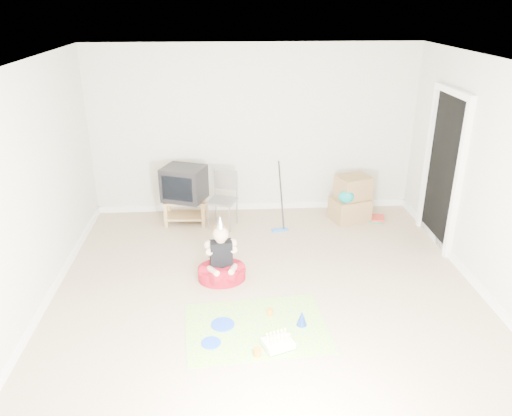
{
  "coord_description": "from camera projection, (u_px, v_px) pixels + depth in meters",
  "views": [
    {
      "loc": [
        -0.44,
        -4.99,
        3.2
      ],
      "look_at": [
        -0.1,
        0.4,
        0.9
      ],
      "focal_mm": 35.0,
      "sensor_mm": 36.0,
      "label": 1
    }
  ],
  "objects": [
    {
      "name": "ground",
      "position": [
        267.0,
        291.0,
        5.86
      ],
      "size": [
        5.0,
        5.0,
        0.0
      ],
      "primitive_type": "plane",
      "color": "tan",
      "rests_on": "ground"
    },
    {
      "name": "doorway_recess",
      "position": [
        443.0,
        172.0,
        6.71
      ],
      "size": [
        0.02,
        0.9,
        2.05
      ],
      "primitive_type": "cube",
      "color": "black",
      "rests_on": "ground"
    },
    {
      "name": "tv_stand",
      "position": [
        186.0,
        208.0,
        7.56
      ],
      "size": [
        0.64,
        0.42,
        0.39
      ],
      "color": "#A77F4B",
      "rests_on": "ground"
    },
    {
      "name": "crt_tv",
      "position": [
        184.0,
        183.0,
        7.4
      ],
      "size": [
        0.72,
        0.66,
        0.5
      ],
      "primitive_type": "cube",
      "rotation": [
        0.0,
        0.0,
        -0.37
      ],
      "color": "black",
      "rests_on": "tv_stand"
    },
    {
      "name": "folding_chair",
      "position": [
        222.0,
        201.0,
        7.37
      ],
      "size": [
        0.49,
        0.48,
        0.85
      ],
      "color": "gray",
      "rests_on": "ground"
    },
    {
      "name": "cardboard_boxes",
      "position": [
        351.0,
        200.0,
        7.62
      ],
      "size": [
        0.65,
        0.58,
        0.69
      ],
      "color": "olive",
      "rests_on": "ground"
    },
    {
      "name": "floor_mop",
      "position": [
        280.0,
        214.0,
        7.28
      ],
      "size": [
        0.26,
        0.33,
        0.99
      ],
      "color": "blue",
      "rests_on": "ground"
    },
    {
      "name": "book_pile",
      "position": [
        377.0,
        219.0,
        7.71
      ],
      "size": [
        0.28,
        0.32,
        0.06
      ],
      "color": "#246D4B",
      "rests_on": "ground"
    },
    {
      "name": "seated_woman",
      "position": [
        222.0,
        266.0,
        6.06
      ],
      "size": [
        0.65,
        0.65,
        0.84
      ],
      "color": "#A30F1F",
      "rests_on": "ground"
    },
    {
      "name": "party_mat",
      "position": [
        256.0,
        327.0,
        5.22
      ],
      "size": [
        1.55,
        1.18,
        0.01
      ],
      "primitive_type": "cube",
      "rotation": [
        0.0,
        0.0,
        0.08
      ],
      "color": "#E8309B",
      "rests_on": "ground"
    },
    {
      "name": "birthday_cake",
      "position": [
        278.0,
        344.0,
        4.91
      ],
      "size": [
        0.34,
        0.31,
        0.14
      ],
      "color": "white",
      "rests_on": "party_mat"
    },
    {
      "name": "blue_plate_near",
      "position": [
        223.0,
        324.0,
        5.25
      ],
      "size": [
        0.28,
        0.28,
        0.01
      ],
      "primitive_type": "cylinder",
      "rotation": [
        0.0,
        0.0,
        -0.13
      ],
      "color": "blue",
      "rests_on": "party_mat"
    },
    {
      "name": "blue_plate_far",
      "position": [
        211.0,
        343.0,
        4.97
      ],
      "size": [
        0.22,
        0.22,
        0.01
      ],
      "primitive_type": "cylinder",
      "rotation": [
        0.0,
        0.0,
        0.12
      ],
      "color": "blue",
      "rests_on": "party_mat"
    },
    {
      "name": "orange_cup_near",
      "position": [
        270.0,
        312.0,
        5.4
      ],
      "size": [
        0.08,
        0.08,
        0.07
      ],
      "primitive_type": "cylinder",
      "rotation": [
        0.0,
        0.0,
        -0.29
      ],
      "color": "orange",
      "rests_on": "party_mat"
    },
    {
      "name": "orange_cup_far",
      "position": [
        257.0,
        352.0,
        4.79
      ],
      "size": [
        0.1,
        0.1,
        0.09
      ],
      "primitive_type": "cylinder",
      "rotation": [
        0.0,
        0.0,
        0.42
      ],
      "color": "orange",
      "rests_on": "party_mat"
    },
    {
      "name": "blue_party_hat",
      "position": [
        302.0,
        318.0,
        5.23
      ],
      "size": [
        0.14,
        0.14,
        0.17
      ],
      "primitive_type": "cone",
      "rotation": [
        0.0,
        0.0,
        -0.32
      ],
      "color": "blue",
      "rests_on": "party_mat"
    }
  ]
}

